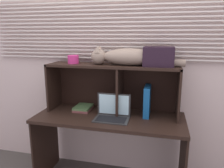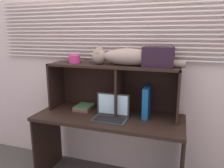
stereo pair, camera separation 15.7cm
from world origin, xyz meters
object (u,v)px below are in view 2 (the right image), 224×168
laptop (111,113)px  small_basket (75,59)px  book_stack (84,107)px  storage_box (158,57)px  cat (126,57)px  binder_upright (147,102)px

laptop → small_basket: small_basket is taller
book_stack → storage_box: 0.91m
cat → storage_box: cat is taller
storage_box → book_stack: bearing=-179.9°
small_basket → storage_box: (0.82, 0.00, 0.05)m
laptop → book_stack: bearing=155.4°
binder_upright → storage_box: size_ratio=1.06×
cat → laptop: (-0.09, -0.16, -0.50)m
cat → small_basket: size_ratio=8.04×
book_stack → small_basket: 0.51m
storage_box → laptop: bearing=-157.5°
book_stack → storage_box: storage_box is taller
book_stack → storage_box: (0.73, 0.00, 0.54)m
cat → small_basket: bearing=-180.0°
laptop → small_basket: size_ratio=2.91×
laptop → small_basket: 0.66m
cat → storage_box: (0.29, -0.00, 0.01)m
laptop → book_stack: 0.38m
cat → binder_upright: cat is taller
laptop → storage_box: size_ratio=1.17×
book_stack → small_basket: bearing=178.9°
binder_upright → book_stack: (-0.65, -0.00, -0.12)m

